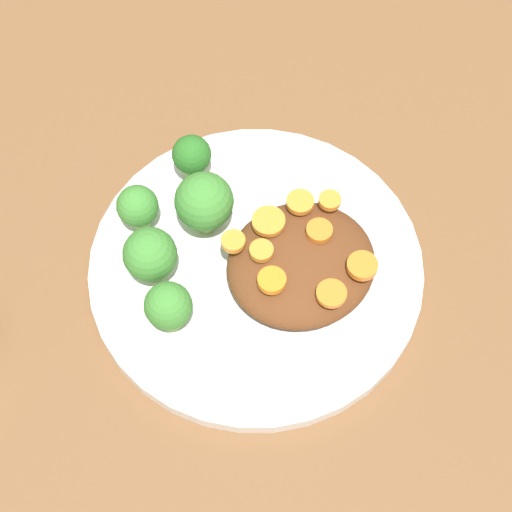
% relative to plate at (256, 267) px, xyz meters
% --- Properties ---
extents(ground_plane, '(4.00, 4.00, 0.00)m').
position_rel_plate_xyz_m(ground_plane, '(0.00, 0.00, -0.01)').
color(ground_plane, brown).
extents(plate, '(0.27, 0.27, 0.02)m').
position_rel_plate_xyz_m(plate, '(0.00, 0.00, 0.00)').
color(plate, white).
rests_on(plate, ground_plane).
extents(stew_mound, '(0.11, 0.12, 0.04)m').
position_rel_plate_xyz_m(stew_mound, '(-0.02, -0.03, 0.02)').
color(stew_mound, '#5B3319').
rests_on(stew_mound, plate).
extents(broccoli_floret_0, '(0.05, 0.05, 0.06)m').
position_rel_plate_xyz_m(broccoli_floret_0, '(0.05, 0.02, 0.04)').
color(broccoli_floret_0, '#7FA85B').
rests_on(broccoli_floret_0, plate).
extents(broccoli_floret_1, '(0.04, 0.04, 0.06)m').
position_rel_plate_xyz_m(broccoli_floret_1, '(0.03, 0.08, 0.04)').
color(broccoli_floret_1, '#7FA85B').
rests_on(broccoli_floret_1, plate).
extents(broccoli_floret_2, '(0.04, 0.04, 0.05)m').
position_rel_plate_xyz_m(broccoli_floret_2, '(-0.01, 0.08, 0.03)').
color(broccoli_floret_2, '#759E51').
rests_on(broccoli_floret_2, plate).
extents(broccoli_floret_3, '(0.03, 0.03, 0.05)m').
position_rel_plate_xyz_m(broccoli_floret_3, '(0.08, 0.07, 0.03)').
color(broccoli_floret_3, '#7FA85B').
rests_on(broccoli_floret_3, plate).
extents(broccoli_floret_4, '(0.03, 0.03, 0.05)m').
position_rel_plate_xyz_m(broccoli_floret_4, '(0.10, 0.01, 0.03)').
color(broccoli_floret_4, '#759E51').
rests_on(broccoli_floret_4, plate).
extents(carrot_slice_0, '(0.02, 0.02, 0.01)m').
position_rel_plate_xyz_m(carrot_slice_0, '(-0.06, -0.06, 0.04)').
color(carrot_slice_0, orange).
rests_on(carrot_slice_0, stew_mound).
extents(carrot_slice_1, '(0.02, 0.02, 0.01)m').
position_rel_plate_xyz_m(carrot_slice_1, '(0.02, -0.05, 0.04)').
color(carrot_slice_1, orange).
rests_on(carrot_slice_1, stew_mound).
extents(carrot_slice_2, '(0.02, 0.02, 0.00)m').
position_rel_plate_xyz_m(carrot_slice_2, '(-0.07, -0.03, 0.04)').
color(carrot_slice_2, orange).
rests_on(carrot_slice_2, stew_mound).
extents(carrot_slice_3, '(0.02, 0.02, 0.01)m').
position_rel_plate_xyz_m(carrot_slice_3, '(-0.01, -0.05, 0.04)').
color(carrot_slice_3, orange).
rests_on(carrot_slice_3, stew_mound).
extents(carrot_slice_4, '(0.02, 0.02, 0.01)m').
position_rel_plate_xyz_m(carrot_slice_4, '(-0.04, 0.01, 0.04)').
color(carrot_slice_4, orange).
rests_on(carrot_slice_4, stew_mound).
extents(carrot_slice_5, '(0.02, 0.02, 0.01)m').
position_rel_plate_xyz_m(carrot_slice_5, '(-0.01, -0.00, 0.04)').
color(carrot_slice_5, orange).
rests_on(carrot_slice_5, stew_mound).
extents(carrot_slice_6, '(0.03, 0.03, 0.01)m').
position_rel_plate_xyz_m(carrot_slice_6, '(0.01, -0.02, 0.04)').
color(carrot_slice_6, orange).
rests_on(carrot_slice_6, stew_mound).
extents(carrot_slice_7, '(0.02, 0.02, 0.01)m').
position_rel_plate_xyz_m(carrot_slice_7, '(0.01, -0.07, 0.04)').
color(carrot_slice_7, orange).
rests_on(carrot_slice_7, stew_mound).
extents(carrot_slice_8, '(0.02, 0.02, 0.01)m').
position_rel_plate_xyz_m(carrot_slice_8, '(0.01, 0.02, 0.04)').
color(carrot_slice_8, orange).
rests_on(carrot_slice_8, stew_mound).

